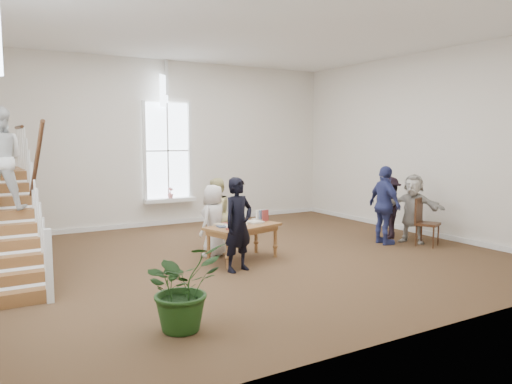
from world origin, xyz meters
TOP-DOWN VIEW (x-y plane):
  - ground at (0.00, 0.00)m, footprint 10.00×10.00m
  - room_shell at (-0.00, 4.39)m, footprint 10.49×10.00m
  - staircase at (-4.34, 0.75)m, footprint 1.10×4.10m
  - library_table at (-0.19, -0.15)m, footprint 1.64×1.11m
  - police_officer at (-0.64, -0.81)m, footprint 0.70×0.55m
  - elderly_woman at (-0.54, 0.44)m, footprint 0.85×0.77m
  - person_yellow at (-0.24, 0.94)m, footprint 0.95×0.90m
  - woman_cluster_a at (3.32, -0.46)m, footprint 0.58×1.09m
  - woman_cluster_b at (3.92, -0.01)m, footprint 0.95×1.11m
  - woman_cluster_c at (4.00, -0.66)m, footprint 1.10×1.52m
  - floor_plant at (-2.57, -2.90)m, footprint 1.18×1.09m
  - side_chair at (3.96, -1.02)m, footprint 0.61×0.61m

SIDE VIEW (x-z plane):
  - ground at x=0.00m, z-range 0.00..0.00m
  - room_shell at x=0.00m, z-range -4.60..5.40m
  - floor_plant at x=-2.57m, z-range 0.00..1.11m
  - side_chair at x=3.96m, z-range 0.07..1.14m
  - library_table at x=-0.19m, z-range 0.24..1.00m
  - elderly_woman at x=-0.54m, z-range 0.00..1.47m
  - woman_cluster_b at x=3.92m, z-range 0.00..1.49m
  - person_yellow at x=-0.24m, z-range 0.00..1.55m
  - woman_cluster_c at x=4.00m, z-range 0.00..1.58m
  - police_officer at x=-0.64m, z-range 0.00..1.71m
  - woman_cluster_a at x=3.32m, z-range 0.00..1.78m
  - staircase at x=-4.34m, z-range 0.16..3.08m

